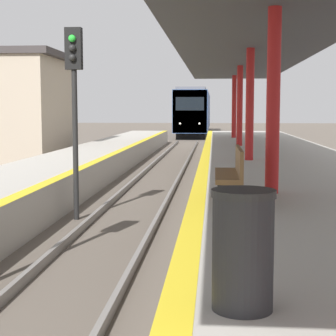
{
  "coord_description": "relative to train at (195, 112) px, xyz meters",
  "views": [
    {
      "loc": [
        1.94,
        -1.33,
        2.46
      ],
      "look_at": [
        0.3,
        18.63,
        0.36
      ],
      "focal_mm": 60.0,
      "sensor_mm": 36.0,
      "label": 1
    }
  ],
  "objects": [
    {
      "name": "train",
      "position": [
        0.0,
        0.0,
        0.0
      ],
      "size": [
        2.79,
        23.57,
        4.27
      ],
      "color": "black",
      "rests_on": "ground"
    },
    {
      "name": "signal_mid",
      "position": [
        -1.12,
        -43.98,
        0.8
      ],
      "size": [
        0.36,
        0.31,
        4.22
      ],
      "color": "black",
      "rests_on": "ground"
    },
    {
      "name": "station_canopy",
      "position": [
        3.03,
        -38.57,
        2.2
      ],
      "size": [
        4.64,
        34.84,
        3.65
      ],
      "color": "red",
      "rests_on": "platform_right"
    },
    {
      "name": "trash_bin",
      "position": [
        2.17,
        -51.82,
        -0.8
      ],
      "size": [
        0.51,
        0.51,
        0.96
      ],
      "color": "#262628",
      "rests_on": "platform_right"
    },
    {
      "name": "bench",
      "position": [
        2.25,
        -46.52,
        -0.79
      ],
      "size": [
        0.44,
        1.89,
        0.92
      ],
      "color": "brown",
      "rests_on": "platform_right"
    }
  ]
}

